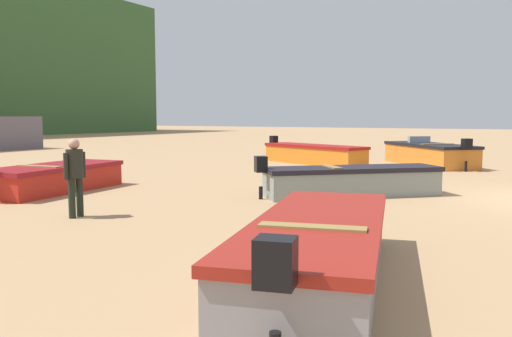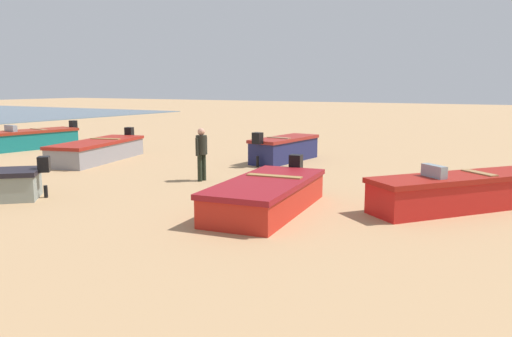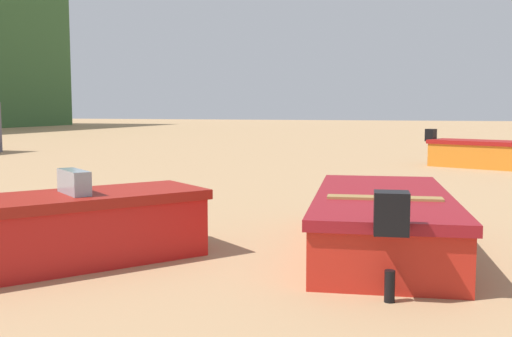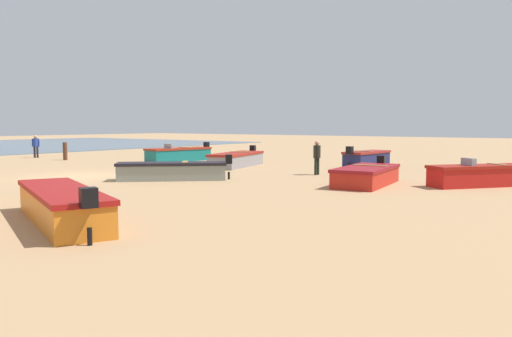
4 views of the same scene
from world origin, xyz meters
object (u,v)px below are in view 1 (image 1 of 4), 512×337
beach_walker_foreground (75,171)px  boat_grey_6 (351,181)px  boat_grey_7 (318,249)px  boat_orange_4 (314,154)px  boat_orange_3 (429,154)px  boat_red_0 (53,178)px

beach_walker_foreground → boat_grey_6: bearing=-33.5°
boat_grey_7 → beach_walker_foreground: bearing=151.8°
boat_orange_4 → boat_grey_6: (-8.26, -4.57, -0.03)m
boat_orange_3 → boat_grey_6: size_ratio=1.16×
boat_orange_4 → boat_grey_7: boat_orange_4 is taller
boat_orange_3 → beach_walker_foreground: size_ratio=3.05×
beach_walker_foreground → boat_orange_4: bearing=4.4°
boat_orange_4 → boat_orange_3: bearing=132.5°
boat_orange_3 → boat_grey_7: (-16.98, -1.98, -0.07)m
beach_walker_foreground → boat_grey_7: bearing=-102.0°
boat_orange_4 → beach_walker_foreground: size_ratio=3.32×
boat_orange_3 → boat_grey_6: bearing=-131.2°
boat_grey_7 → beach_walker_foreground: (1.46, 5.96, 0.55)m
boat_red_0 → boat_orange_4: boat_orange_4 is taller
boat_orange_4 → beach_walker_foreground: (-13.83, -0.62, 0.53)m
boat_red_0 → beach_walker_foreground: (-2.34, -3.53, 0.58)m
boat_grey_6 → boat_grey_7: size_ratio=0.85×
boat_orange_4 → boat_grey_7: (-15.29, -6.57, -0.02)m
boat_orange_3 → boat_grey_6: boat_orange_3 is taller
boat_red_0 → boat_grey_6: bearing=16.3°
boat_orange_4 → boat_grey_7: 16.64m
boat_orange_3 → boat_grey_7: bearing=-124.4°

